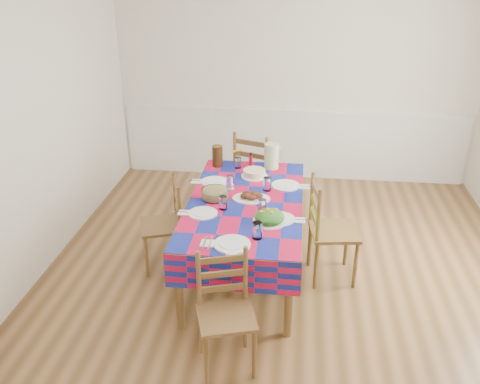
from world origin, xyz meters
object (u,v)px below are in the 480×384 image
object	(u,v)px
green_pitcher	(272,156)
chair_far	(256,174)
chair_left	(165,225)
chair_right	(329,231)
tea_pitcher	(217,156)
chair_near	(225,313)
meat_platter	(251,197)
dining_table	(246,209)

from	to	relation	value
green_pitcher	chair_far	bearing A→B (deg)	116.09
chair_far	chair_left	bearing A→B (deg)	77.36
chair_right	green_pitcher	bearing A→B (deg)	27.27
tea_pitcher	chair_near	size ratio (longest dim) A/B	0.25
chair_far	chair_right	bearing A→B (deg)	142.30
meat_platter	green_pitcher	size ratio (longest dim) A/B	1.31
dining_table	chair_right	distance (m)	0.77
chair_right	chair_near	bearing A→B (deg)	138.93
meat_platter	chair_near	size ratio (longest dim) A/B	0.38
tea_pitcher	chair_right	xyz separation A→B (m)	(1.13, -0.79, -0.36)
chair_near	chair_left	size ratio (longest dim) A/B	1.00
meat_platter	green_pitcher	distance (m)	0.78
dining_table	green_pitcher	world-z (taller)	green_pitcher
chair_near	chair_right	xyz separation A→B (m)	(0.76, 1.19, 0.05)
chair_near	chair_left	bearing A→B (deg)	104.46
dining_table	chair_left	bearing A→B (deg)	178.95
chair_far	chair_right	world-z (taller)	chair_far
chair_near	chair_far	world-z (taller)	chair_far
dining_table	chair_left	xyz separation A→B (m)	(-0.76, 0.01, -0.22)
chair_left	dining_table	bearing A→B (deg)	68.91
chair_far	dining_table	bearing A→B (deg)	110.37
green_pitcher	dining_table	bearing A→B (deg)	-102.63
meat_platter	green_pitcher	bearing A→B (deg)	80.21
tea_pitcher	meat_platter	bearing A→B (deg)	-60.59
green_pitcher	meat_platter	bearing A→B (deg)	-99.79
dining_table	green_pitcher	xyz separation A→B (m)	(0.18, 0.79, 0.21)
meat_platter	chair_right	bearing A→B (deg)	-3.04
dining_table	chair_right	world-z (taller)	chair_right
chair_near	chair_far	distance (m)	2.38
green_pitcher	tea_pitcher	world-z (taller)	green_pitcher
meat_platter	chair_right	world-z (taller)	chair_right
chair_near	meat_platter	bearing A→B (deg)	70.04
meat_platter	tea_pitcher	size ratio (longest dim) A/B	1.55
meat_platter	chair_left	distance (m)	0.87
green_pitcher	tea_pitcher	xyz separation A→B (m)	(-0.55, -0.01, -0.02)
tea_pitcher	chair_right	world-z (taller)	chair_right
meat_platter	chair_right	xyz separation A→B (m)	(0.70, -0.04, -0.28)
green_pitcher	chair_near	world-z (taller)	green_pitcher
meat_platter	chair_far	xyz separation A→B (m)	(-0.06, 1.16, -0.27)
chair_far	green_pitcher	bearing A→B (deg)	135.72
meat_platter	chair_right	distance (m)	0.76
dining_table	meat_platter	xyz separation A→B (m)	(0.05, 0.03, 0.11)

